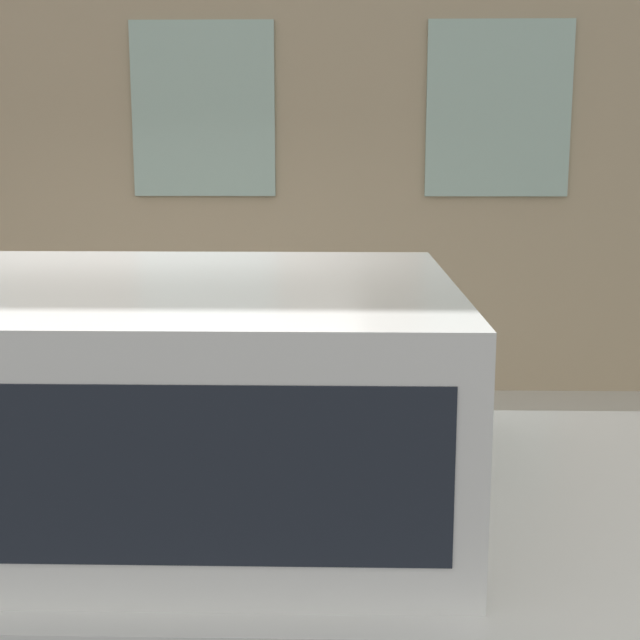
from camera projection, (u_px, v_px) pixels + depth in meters
The scene contains 5 objects.
ground_plane at pixel (124, 580), 4.69m from camera, with size 80.00×80.00×0.00m, color #2D2D30.
sidewalk at pixel (178, 460), 6.23m from camera, with size 3.17×60.00×0.18m.
fire_hydrant at pixel (248, 440), 5.22m from camera, with size 0.29×0.42×0.73m.
person at pixel (392, 370), 5.21m from camera, with size 0.31×0.21×1.30m.
parked_car_white_near at pixel (130, 517), 3.10m from camera, with size 1.92×4.58×1.80m.
Camera 1 is at (-4.33, -1.14, 2.22)m, focal length 50.00 mm.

